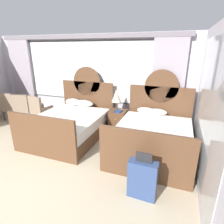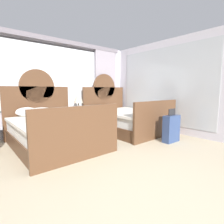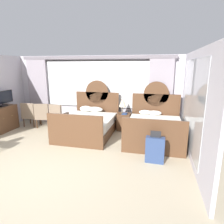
{
  "view_description": "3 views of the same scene",
  "coord_description": "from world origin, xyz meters",
  "px_view_note": "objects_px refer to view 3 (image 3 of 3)",
  "views": [
    {
      "loc": [
        2.76,
        -1.36,
        2.28
      ],
      "look_at": [
        1.49,
        2.11,
        1.01
      ],
      "focal_mm": 29.53,
      "sensor_mm": 36.0,
      "label": 1
    },
    {
      "loc": [
        -1.35,
        -1.16,
        1.25
      ],
      "look_at": [
        1.06,
        1.7,
        0.78
      ],
      "focal_mm": 28.09,
      "sensor_mm": 36.0,
      "label": 2
    },
    {
      "loc": [
        2.38,
        -3.43,
        2.31
      ],
      "look_at": [
        1.05,
        2.21,
        0.93
      ],
      "focal_mm": 31.12,
      "sensor_mm": 36.0,
      "label": 3
    }
  ],
  "objects_px": {
    "nightstand_between_beds": "(124,122)",
    "tv_flatscreen": "(2,98)",
    "book_on_nightstand": "(125,114)",
    "armchair_by_window_centre": "(43,115)",
    "bed_near_mirror": "(154,129)",
    "suitcase_on_floor": "(155,150)",
    "armchair_by_window_right": "(30,114)",
    "bed_near_window": "(88,124)",
    "table_lamp_on_nightstand": "(123,102)",
    "armchair_by_window_left": "(58,116)"
  },
  "relations": [
    {
      "from": "nightstand_between_beds",
      "to": "tv_flatscreen",
      "type": "xyz_separation_m",
      "value": [
        -4.22,
        -1.04,
        0.87
      ]
    },
    {
      "from": "book_on_nightstand",
      "to": "tv_flatscreen",
      "type": "relative_size",
      "value": 0.26
    },
    {
      "from": "tv_flatscreen",
      "to": "armchair_by_window_centre",
      "type": "bearing_deg",
      "value": 30.13
    },
    {
      "from": "nightstand_between_beds",
      "to": "tv_flatscreen",
      "type": "relative_size",
      "value": 0.62
    },
    {
      "from": "bed_near_mirror",
      "to": "armchair_by_window_centre",
      "type": "bearing_deg",
      "value": 174.97
    },
    {
      "from": "tv_flatscreen",
      "to": "suitcase_on_floor",
      "type": "relative_size",
      "value": 1.25
    },
    {
      "from": "book_on_nightstand",
      "to": "armchair_by_window_right",
      "type": "xyz_separation_m",
      "value": [
        -3.67,
        -0.29,
        -0.14
      ]
    },
    {
      "from": "book_on_nightstand",
      "to": "armchair_by_window_centre",
      "type": "distance_m",
      "value": 3.12
    },
    {
      "from": "bed_near_window",
      "to": "book_on_nightstand",
      "type": "relative_size",
      "value": 8.54
    },
    {
      "from": "bed_near_mirror",
      "to": "armchair_by_window_centre",
      "type": "height_order",
      "value": "bed_near_mirror"
    },
    {
      "from": "bed_near_window",
      "to": "tv_flatscreen",
      "type": "height_order",
      "value": "bed_near_window"
    },
    {
      "from": "armchair_by_window_right",
      "to": "suitcase_on_floor",
      "type": "bearing_deg",
      "value": -21.52
    },
    {
      "from": "tv_flatscreen",
      "to": "suitcase_on_floor",
      "type": "distance_m",
      "value": 5.58
    },
    {
      "from": "book_on_nightstand",
      "to": "tv_flatscreen",
      "type": "distance_m",
      "value": 4.39
    },
    {
      "from": "table_lamp_on_nightstand",
      "to": "tv_flatscreen",
      "type": "distance_m",
      "value": 4.29
    },
    {
      "from": "book_on_nightstand",
      "to": "suitcase_on_floor",
      "type": "bearing_deg",
      "value": -62.71
    },
    {
      "from": "armchair_by_window_right",
      "to": "suitcase_on_floor",
      "type": "height_order",
      "value": "armchair_by_window_right"
    },
    {
      "from": "armchair_by_window_right",
      "to": "suitcase_on_floor",
      "type": "relative_size",
      "value": 1.17
    },
    {
      "from": "tv_flatscreen",
      "to": "armchair_by_window_centre",
      "type": "relative_size",
      "value": 1.07
    },
    {
      "from": "bed_near_mirror",
      "to": "armchair_by_window_centre",
      "type": "distance_m",
      "value": 4.19
    },
    {
      "from": "nightstand_between_beds",
      "to": "armchair_by_window_right",
      "type": "distance_m",
      "value": 3.66
    },
    {
      "from": "nightstand_between_beds",
      "to": "armchair_by_window_right",
      "type": "bearing_deg",
      "value": -174.02
    },
    {
      "from": "nightstand_between_beds",
      "to": "tv_flatscreen",
      "type": "bearing_deg",
      "value": -166.11
    },
    {
      "from": "nightstand_between_beds",
      "to": "book_on_nightstand",
      "type": "distance_m",
      "value": 0.34
    },
    {
      "from": "table_lamp_on_nightstand",
      "to": "armchair_by_window_centre",
      "type": "distance_m",
      "value": 3.09
    },
    {
      "from": "bed_near_mirror",
      "to": "armchair_by_window_left",
      "type": "bearing_deg",
      "value": 174.07
    },
    {
      "from": "bed_near_window",
      "to": "armchair_by_window_left",
      "type": "height_order",
      "value": "bed_near_window"
    },
    {
      "from": "book_on_nightstand",
      "to": "armchair_by_window_right",
      "type": "distance_m",
      "value": 3.68
    },
    {
      "from": "bed_near_mirror",
      "to": "tv_flatscreen",
      "type": "height_order",
      "value": "bed_near_mirror"
    },
    {
      "from": "nightstand_between_beds",
      "to": "book_on_nightstand",
      "type": "height_order",
      "value": "book_on_nightstand"
    },
    {
      "from": "nightstand_between_beds",
      "to": "suitcase_on_floor",
      "type": "bearing_deg",
      "value": -62.98
    },
    {
      "from": "bed_near_mirror",
      "to": "armchair_by_window_left",
      "type": "distance_m",
      "value": 3.56
    },
    {
      "from": "bed_near_mirror",
      "to": "book_on_nightstand",
      "type": "xyz_separation_m",
      "value": [
        -1.07,
        0.65,
        0.28
      ]
    },
    {
      "from": "book_on_nightstand",
      "to": "tv_flatscreen",
      "type": "bearing_deg",
      "value": -167.4
    },
    {
      "from": "armchair_by_window_left",
      "to": "book_on_nightstand",
      "type": "bearing_deg",
      "value": 6.62
    },
    {
      "from": "bed_near_mirror",
      "to": "armchair_by_window_centre",
      "type": "relative_size",
      "value": 2.36
    },
    {
      "from": "armchair_by_window_centre",
      "to": "tv_flatscreen",
      "type": "bearing_deg",
      "value": -149.87
    },
    {
      "from": "table_lamp_on_nightstand",
      "to": "suitcase_on_floor",
      "type": "xyz_separation_m",
      "value": [
        1.22,
        -2.28,
        -0.72
      ]
    },
    {
      "from": "bed_near_window",
      "to": "tv_flatscreen",
      "type": "relative_size",
      "value": 2.2
    },
    {
      "from": "table_lamp_on_nightstand",
      "to": "tv_flatscreen",
      "type": "relative_size",
      "value": 0.6
    },
    {
      "from": "book_on_nightstand",
      "to": "armchair_by_window_right",
      "type": "height_order",
      "value": "armchair_by_window_right"
    },
    {
      "from": "armchair_by_window_centre",
      "to": "armchair_by_window_left",
      "type": "bearing_deg",
      "value": -0.06
    },
    {
      "from": "armchair_by_window_left",
      "to": "armchair_by_window_right",
      "type": "bearing_deg",
      "value": -179.94
    },
    {
      "from": "tv_flatscreen",
      "to": "bed_near_window",
      "type": "bearing_deg",
      "value": 5.63
    },
    {
      "from": "suitcase_on_floor",
      "to": "armchair_by_window_right",
      "type": "bearing_deg",
      "value": 158.48
    },
    {
      "from": "armchair_by_window_centre",
      "to": "armchair_by_window_right",
      "type": "xyz_separation_m",
      "value": [
        -0.56,
        -0.0,
        0.0
      ]
    },
    {
      "from": "tv_flatscreen",
      "to": "nightstand_between_beds",
      "type": "bearing_deg",
      "value": 13.89
    },
    {
      "from": "nightstand_between_beds",
      "to": "book_on_nightstand",
      "type": "relative_size",
      "value": 2.4
    },
    {
      "from": "book_on_nightstand",
      "to": "armchair_by_window_right",
      "type": "relative_size",
      "value": 0.28
    },
    {
      "from": "bed_near_mirror",
      "to": "nightstand_between_beds",
      "type": "xyz_separation_m",
      "value": [
        -1.1,
        0.75,
        -0.05
      ]
    }
  ]
}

